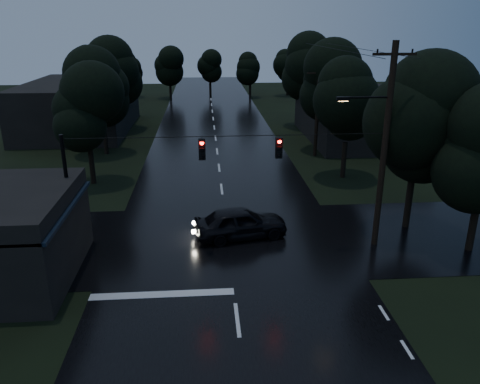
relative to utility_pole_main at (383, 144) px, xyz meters
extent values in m
cube|color=black|center=(-7.41, 19.00, -5.26)|extent=(12.00, 120.00, 0.02)
cube|color=black|center=(-7.41, 1.00, -5.26)|extent=(60.00, 9.00, 0.02)
cube|color=black|center=(-14.41, -2.00, -2.06)|extent=(0.30, 7.00, 0.15)
cylinder|color=black|center=(-14.61, -5.00, -3.76)|extent=(0.10, 0.10, 3.00)
cylinder|color=black|center=(-14.61, 1.00, -3.76)|extent=(0.10, 0.10, 3.00)
cube|color=#FFD066|center=(-14.46, -3.50, -2.76)|extent=(0.06, 1.60, 0.50)
cube|color=#FFD066|center=(-14.46, -0.80, -2.76)|extent=(0.06, 1.20, 0.50)
cube|color=black|center=(6.59, 23.00, -3.06)|extent=(10.00, 14.00, 4.40)
cube|color=black|center=(-21.41, 29.00, -2.76)|extent=(10.00, 16.00, 5.00)
cylinder|color=black|center=(0.09, 0.00, -0.26)|extent=(0.30, 0.30, 10.00)
cube|color=black|center=(0.09, 0.00, 4.14)|extent=(2.00, 0.12, 0.12)
cylinder|color=black|center=(-1.01, 0.00, 2.24)|extent=(2.20, 0.10, 0.10)
cube|color=black|center=(-2.11, 0.00, 2.19)|extent=(0.60, 0.25, 0.18)
cube|color=#FFB266|center=(-2.11, 0.00, 2.09)|extent=(0.45, 0.18, 0.03)
cylinder|color=black|center=(0.89, 17.00, -1.51)|extent=(0.30, 0.30, 7.50)
cube|color=black|center=(0.89, 17.00, 1.64)|extent=(2.00, 0.12, 0.12)
cylinder|color=black|center=(-14.91, 0.00, -2.26)|extent=(0.18, 0.18, 6.00)
cylinder|color=black|center=(-7.41, 0.00, 0.54)|extent=(15.00, 0.03, 0.03)
cube|color=black|center=(-8.61, 0.00, -0.06)|extent=(0.32, 0.25, 1.00)
sphere|color=#FF0C07|center=(-8.61, -0.15, -0.06)|extent=(0.18, 0.18, 0.18)
cube|color=black|center=(-5.01, 0.00, -0.06)|extent=(0.32, 0.25, 1.00)
sphere|color=#FF0C07|center=(-5.01, -0.15, -0.06)|extent=(0.18, 0.18, 0.18)
cylinder|color=black|center=(2.59, 2.00, -3.86)|extent=(0.36, 0.36, 2.80)
sphere|color=black|center=(2.59, 2.00, -0.46)|extent=(4.48, 4.48, 4.48)
sphere|color=black|center=(2.59, 2.00, 0.74)|extent=(4.48, 4.48, 4.48)
sphere|color=black|center=(2.59, 2.00, 1.94)|extent=(4.48, 4.48, 4.48)
cylinder|color=black|center=(4.59, -1.00, -4.03)|extent=(0.36, 0.36, 2.45)
cylinder|color=black|center=(-16.41, 11.00, -4.03)|extent=(0.36, 0.36, 2.45)
sphere|color=black|center=(-16.41, 11.00, -1.06)|extent=(3.92, 3.92, 3.92)
sphere|color=black|center=(-16.41, 11.00, -0.01)|extent=(3.92, 3.92, 3.92)
sphere|color=black|center=(-16.41, 11.00, 1.04)|extent=(3.92, 3.92, 3.92)
cylinder|color=black|center=(-17.01, 19.00, -3.95)|extent=(0.36, 0.36, 2.62)
sphere|color=black|center=(-17.01, 19.00, -0.76)|extent=(4.20, 4.20, 4.20)
sphere|color=black|center=(-17.01, 19.00, 0.37)|extent=(4.20, 4.20, 4.20)
sphere|color=black|center=(-17.01, 19.00, 1.49)|extent=(4.20, 4.20, 4.20)
cylinder|color=black|center=(-17.61, 29.00, -3.86)|extent=(0.36, 0.36, 2.80)
sphere|color=black|center=(-17.61, 29.00, -0.46)|extent=(4.48, 4.48, 4.48)
sphere|color=black|center=(-17.61, 29.00, 0.74)|extent=(4.48, 4.48, 4.48)
sphere|color=black|center=(-17.61, 29.00, 1.94)|extent=(4.48, 4.48, 4.48)
cylinder|color=black|center=(1.59, 11.00, -3.95)|extent=(0.36, 0.36, 2.62)
sphere|color=black|center=(1.59, 11.00, -0.76)|extent=(4.20, 4.20, 4.20)
sphere|color=black|center=(1.59, 11.00, 0.37)|extent=(4.20, 4.20, 4.20)
sphere|color=black|center=(1.59, 11.00, 1.49)|extent=(4.20, 4.20, 4.20)
cylinder|color=black|center=(2.19, 19.00, -3.86)|extent=(0.36, 0.36, 2.80)
sphere|color=black|center=(2.19, 19.00, -0.46)|extent=(4.48, 4.48, 4.48)
sphere|color=black|center=(2.19, 19.00, 0.74)|extent=(4.48, 4.48, 4.48)
sphere|color=black|center=(2.19, 19.00, 1.94)|extent=(4.48, 4.48, 4.48)
cylinder|color=black|center=(2.79, 29.00, -3.77)|extent=(0.36, 0.36, 2.97)
sphere|color=black|center=(2.79, 29.00, -0.16)|extent=(4.76, 4.76, 4.76)
sphere|color=black|center=(2.79, 29.00, 1.12)|extent=(4.76, 4.76, 4.76)
sphere|color=black|center=(2.79, 29.00, 2.39)|extent=(4.76, 4.76, 4.76)
imported|color=black|center=(-6.70, 1.35, -4.43)|extent=(5.14, 2.84, 1.66)
camera|label=1|loc=(-8.47, -21.11, 5.45)|focal=35.00mm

